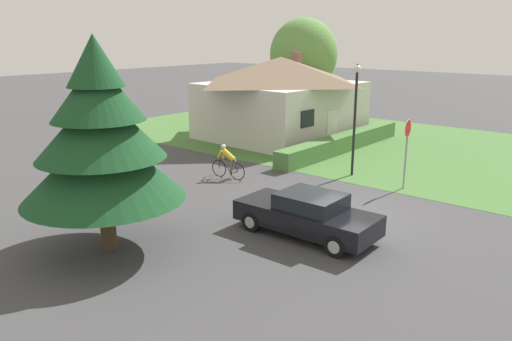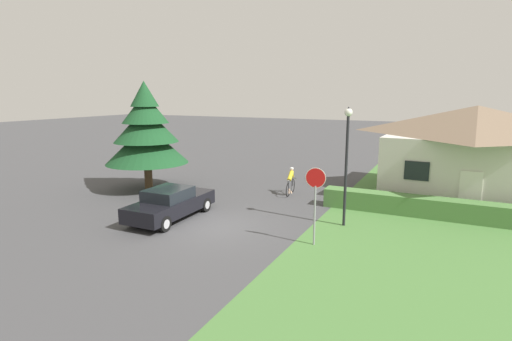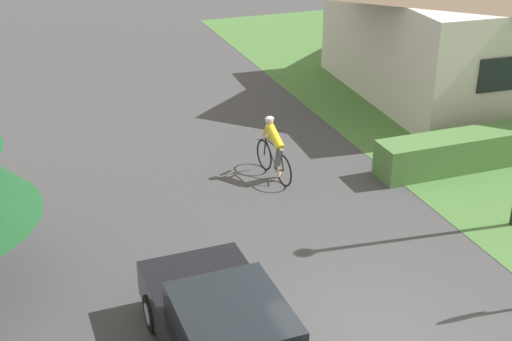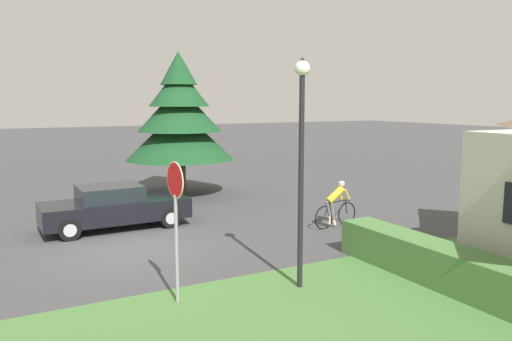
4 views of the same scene
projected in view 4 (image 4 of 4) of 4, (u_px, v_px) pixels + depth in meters
The scene contains 6 objects.
ground_plane at pixel (131, 246), 13.79m from camera, with size 140.00×140.00×0.00m, color #424244.
sedan_left_lane at pixel (114, 207), 15.68m from camera, with size 1.88×4.49×1.38m.
cyclist at pixel (336, 205), 15.87m from camera, with size 0.44×1.75×1.48m.
stop_sign at pixel (176, 204), 9.66m from camera, with size 0.72×0.09×2.83m.
street_lamp at pixel (301, 139), 10.33m from camera, with size 0.32×0.32×4.87m.
conifer_tall_near at pixel (179, 118), 21.06m from camera, with size 4.55×4.55×6.06m.
Camera 4 is at (13.41, -3.31, 3.96)m, focal length 35.00 mm.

